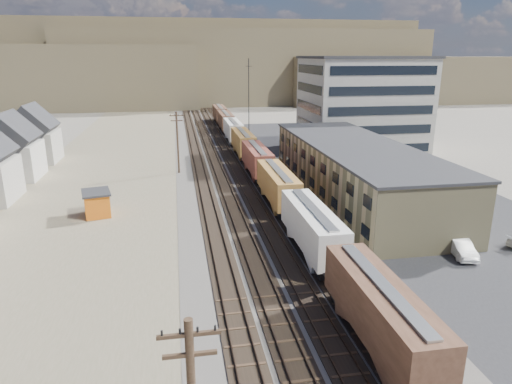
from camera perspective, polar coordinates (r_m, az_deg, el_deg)
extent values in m
plane|color=#6B6356|center=(37.72, 4.64, -12.81)|extent=(300.00, 300.00, 0.00)
cube|color=#4C4742|center=(84.21, -3.85, 3.97)|extent=(18.00, 200.00, 0.06)
cube|color=#6E654B|center=(74.94, -18.38, 1.53)|extent=(24.00, 180.00, 0.03)
cube|color=#232326|center=(75.68, 14.25, 2.02)|extent=(26.00, 120.00, 0.04)
cube|color=black|center=(83.84, -7.26, 3.87)|extent=(2.60, 200.00, 0.08)
cube|color=#38281E|center=(83.78, -7.75, 3.92)|extent=(0.08, 200.00, 0.16)
cube|color=#38281E|center=(83.84, -6.77, 3.97)|extent=(0.08, 200.00, 0.16)
cube|color=black|center=(84.02, -5.21, 3.96)|extent=(2.60, 200.00, 0.08)
cube|color=#38281E|center=(83.94, -5.70, 4.02)|extent=(0.08, 200.00, 0.16)
cube|color=#38281E|center=(84.05, -4.72, 4.06)|extent=(0.08, 200.00, 0.16)
cube|color=black|center=(84.30, -3.17, 4.05)|extent=(2.60, 200.00, 0.08)
cube|color=#38281E|center=(84.20, -3.66, 4.11)|extent=(0.08, 200.00, 0.16)
cube|color=#38281E|center=(84.36, -2.69, 4.15)|extent=(0.08, 200.00, 0.16)
cube|color=black|center=(84.67, -1.29, 4.13)|extent=(2.60, 200.00, 0.08)
cube|color=#38281E|center=(84.54, -1.77, 4.19)|extent=(0.08, 200.00, 0.16)
cube|color=#38281E|center=(84.75, -0.81, 4.22)|extent=(0.08, 200.00, 0.16)
cube|color=black|center=(36.40, 11.62, -12.94)|extent=(2.20, 2.20, 0.90)
cube|color=#492D1F|center=(31.33, 15.29, -13.91)|extent=(3.00, 13.34, 3.40)
cube|color=#B7B7B2|center=(30.48, 15.55, -11.02)|extent=(0.90, 12.32, 0.16)
cube|color=black|center=(40.56, 9.02, -9.54)|extent=(2.20, 2.20, 0.90)
cube|color=black|center=(49.44, 5.27, -4.46)|extent=(2.20, 2.20, 0.90)
cube|color=silver|center=(44.13, 7.05, -4.19)|extent=(3.00, 13.34, 3.40)
cube|color=#B7B7B2|center=(43.53, 7.13, -2.00)|extent=(0.90, 12.32, 0.16)
cube|color=black|center=(54.03, 3.88, -2.56)|extent=(2.20, 2.20, 0.90)
cube|color=black|center=(63.45, 1.72, 0.42)|extent=(2.20, 2.20, 0.90)
cube|color=#AC722D|center=(58.09, 2.74, 1.07)|extent=(3.00, 13.34, 3.40)
cube|color=#B7B7B2|center=(57.64, 2.77, 2.77)|extent=(0.90, 12.32, 0.16)
cube|color=black|center=(68.22, 0.87, 1.59)|extent=(2.20, 2.20, 0.90)
cube|color=black|center=(77.91, -0.53, 3.51)|extent=(2.20, 2.20, 0.90)
cube|color=brown|center=(72.56, 0.13, 4.26)|extent=(3.00, 13.34, 3.40)
cube|color=#B7B7B2|center=(72.19, 0.13, 5.64)|extent=(0.90, 12.33, 0.16)
cube|color=black|center=(82.78, -1.10, 4.29)|extent=(2.20, 2.20, 0.90)
cube|color=black|center=(92.61, -2.07, 5.62)|extent=(2.20, 2.20, 0.90)
cube|color=#AC722D|center=(87.27, -1.62, 6.38)|extent=(3.00, 13.34, 3.40)
cube|color=#B7B7B2|center=(86.97, -1.63, 7.53)|extent=(0.90, 12.33, 0.16)
cube|color=black|center=(97.53, -2.48, 6.18)|extent=(2.20, 2.20, 0.90)
cube|color=black|center=(107.45, -3.20, 7.15)|extent=(2.20, 2.20, 0.90)
cube|color=silver|center=(102.13, -2.88, 7.88)|extent=(3.00, 13.34, 3.40)
cube|color=#B7B7B2|center=(101.87, -2.89, 8.87)|extent=(0.90, 12.32, 0.16)
cube|color=black|center=(112.40, -3.51, 7.57)|extent=(2.20, 2.20, 0.90)
cube|color=black|center=(122.37, -4.06, 8.31)|extent=(2.20, 2.20, 0.90)
cube|color=#492D1F|center=(117.07, -3.82, 9.00)|extent=(3.00, 13.34, 3.40)
cube|color=#B7B7B2|center=(116.85, -3.83, 9.86)|extent=(0.90, 12.32, 0.16)
cube|color=black|center=(127.35, -4.30, 8.64)|extent=(2.20, 2.20, 0.90)
cube|color=black|center=(137.36, -4.73, 9.21)|extent=(2.20, 2.20, 0.90)
cube|color=#492D1F|center=(132.08, -4.55, 9.86)|extent=(3.00, 13.34, 3.40)
cube|color=#B7B7B2|center=(131.88, -4.56, 10.63)|extent=(0.90, 12.32, 0.16)
cube|color=tan|center=(63.22, 12.29, 2.56)|extent=(12.00, 40.00, 7.00)
cube|color=#2D2D30|center=(62.46, 12.49, 5.76)|extent=(12.40, 40.40, 0.30)
cube|color=black|center=(61.56, 6.99, 1.19)|extent=(0.12, 36.00, 1.20)
cube|color=black|center=(60.83, 7.08, 3.91)|extent=(0.12, 36.00, 1.20)
cube|color=#9E998E|center=(94.58, 13.10, 10.50)|extent=(22.00, 18.00, 18.00)
cube|color=#2D2D30|center=(94.10, 13.48, 16.07)|extent=(22.60, 18.60, 0.50)
cube|color=black|center=(90.88, 6.55, 10.58)|extent=(0.12, 16.00, 16.00)
cube|color=black|center=(86.36, 15.43, 9.78)|extent=(20.00, 0.12, 16.00)
cube|color=#382619|center=(16.48, -8.39, -17.23)|extent=(2.20, 0.14, 0.14)
cube|color=#382619|center=(16.94, -8.26, -19.47)|extent=(1.90, 0.14, 0.14)
cylinder|color=black|center=(16.41, -6.22, -16.67)|extent=(0.08, 0.08, 0.22)
cylinder|color=#382619|center=(74.94, -9.76, 6.06)|extent=(0.32, 0.32, 10.00)
cube|color=#382619|center=(74.27, -9.93, 9.39)|extent=(2.20, 0.14, 0.14)
cube|color=#382619|center=(74.37, -9.90, 8.78)|extent=(1.90, 0.14, 0.14)
cylinder|color=black|center=(74.25, -9.47, 9.53)|extent=(0.08, 0.08, 0.22)
cylinder|color=black|center=(93.34, -0.91, 10.84)|extent=(0.16, 0.16, 18.00)
cube|color=black|center=(92.87, -0.93, 15.45)|extent=(1.20, 0.08, 0.08)
cube|color=#B7B2A8|center=(80.48, -28.17, 3.40)|extent=(8.00, 8.00, 5.50)
cube|color=#2D2D30|center=(79.84, -28.53, 5.94)|extent=(8.15, 8.16, 8.15)
cube|color=#9E998E|center=(91.73, -25.96, 5.11)|extent=(8.00, 8.00, 5.50)
cube|color=#2D2D30|center=(91.17, -26.25, 7.35)|extent=(8.15, 8.16, 8.15)
cube|color=brown|center=(188.99, -26.40, 12.75)|extent=(120.00, 40.00, 22.00)
cube|color=brown|center=(193.87, -1.50, 15.37)|extent=(140.00, 45.00, 28.00)
cube|color=brown|center=(206.94, 19.06, 13.19)|extent=(110.00, 38.00, 18.00)
cube|color=brown|center=(211.72, -10.72, 15.75)|extent=(200.00, 60.00, 32.00)
cube|color=orange|center=(58.02, -19.26, -1.44)|extent=(3.54, 4.26, 2.81)
cube|color=#2D2D30|center=(57.60, -19.40, -0.03)|extent=(3.99, 4.70, 0.23)
cube|color=black|center=(58.07, -17.85, -1.20)|extent=(0.29, 0.93, 0.94)
imported|color=silver|center=(48.33, 24.21, -6.39)|extent=(2.61, 5.11, 1.60)
imported|color=navy|center=(78.69, 15.50, 3.02)|extent=(5.25, 5.74, 1.49)
imported|color=silver|center=(88.03, 17.79, 4.24)|extent=(1.79, 4.36, 1.48)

